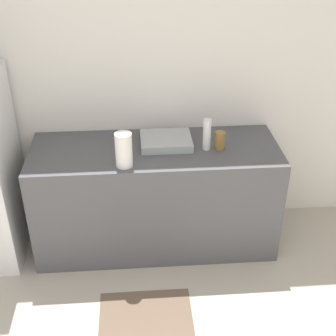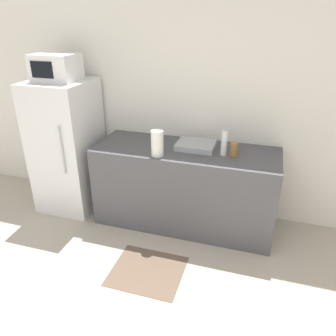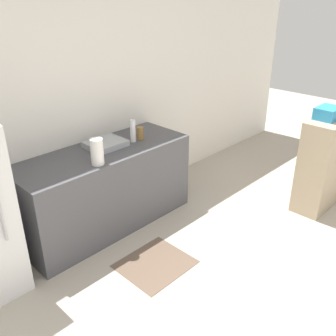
# 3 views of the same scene
# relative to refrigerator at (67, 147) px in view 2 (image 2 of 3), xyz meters

# --- Properties ---
(wall_back) EXTENTS (8.00, 0.06, 2.60)m
(wall_back) POSITION_rel_refrigerator_xyz_m (1.23, 0.40, 0.56)
(wall_back) COLOR white
(wall_back) RESTS_ON ground_plane
(refrigerator) EXTENTS (0.64, 0.69, 1.48)m
(refrigerator) POSITION_rel_refrigerator_xyz_m (0.00, 0.00, 0.00)
(refrigerator) COLOR silver
(refrigerator) RESTS_ON ground_plane
(microwave) EXTENTS (0.44, 0.35, 0.27)m
(microwave) POSITION_rel_refrigerator_xyz_m (-0.00, -0.00, 0.87)
(microwave) COLOR white
(microwave) RESTS_ON refrigerator
(counter) EXTENTS (1.87, 0.68, 0.87)m
(counter) POSITION_rel_refrigerator_xyz_m (1.38, 0.02, -0.30)
(counter) COLOR #4C4C51
(counter) RESTS_ON ground_plane
(sink_basin) EXTENTS (0.38, 0.32, 0.06)m
(sink_basin) POSITION_rel_refrigerator_xyz_m (1.47, 0.08, 0.16)
(sink_basin) COLOR #9EA3A8
(sink_basin) RESTS_ON counter
(bottle_tall) EXTENTS (0.06, 0.06, 0.24)m
(bottle_tall) POSITION_rel_refrigerator_xyz_m (1.76, -0.01, 0.25)
(bottle_tall) COLOR silver
(bottle_tall) RESTS_ON counter
(bottle_short) EXTENTS (0.08, 0.08, 0.14)m
(bottle_short) POSITION_rel_refrigerator_xyz_m (1.86, -0.02, 0.20)
(bottle_short) COLOR olive
(bottle_short) RESTS_ON counter
(paper_towel_roll) EXTENTS (0.12, 0.12, 0.25)m
(paper_towel_roll) POSITION_rel_refrigerator_xyz_m (1.15, -0.21, 0.25)
(paper_towel_roll) COLOR white
(paper_towel_roll) RESTS_ON counter
(kitchen_rug) EXTENTS (0.64, 0.57, 0.01)m
(kitchen_rug) POSITION_rel_refrigerator_xyz_m (1.26, -0.85, -0.73)
(kitchen_rug) COLOR brown
(kitchen_rug) RESTS_ON ground_plane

